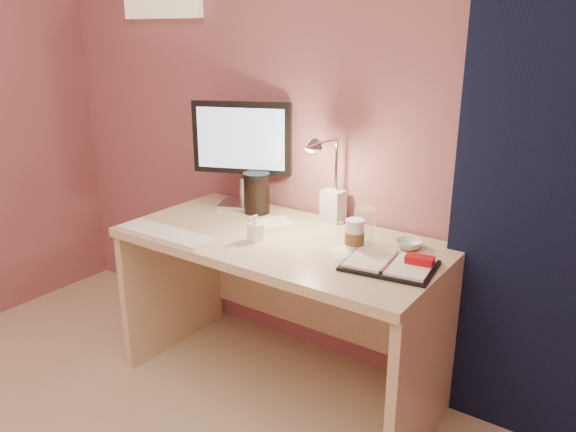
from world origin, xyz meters
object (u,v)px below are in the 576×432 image
Objects in this scene: monitor at (242,145)px; coffee_cup at (354,236)px; desk at (292,279)px; bowl at (409,245)px; planner at (392,264)px; keyboard at (165,234)px; desk_lamp at (328,173)px; clear_cup at (365,226)px; dark_jar at (257,195)px; lotion_bottle at (255,228)px; product_box at (333,206)px.

coffee_cup is (0.73, -0.20, -0.25)m from monitor.
coffee_cup is (0.32, -0.02, 0.28)m from desk.
bowl is at bearing 37.18° from coffee_cup.
planner is at bearing -21.05° from coffee_cup.
desk_lamp is at bearing 42.94° from keyboard.
dark_jar is at bearing 172.80° from clear_cup.
clear_cup reaches higher than coffee_cup.
lotion_bottle is (-0.39, -0.23, -0.02)m from clear_cup.
desk_lamp is (0.03, -0.10, 0.18)m from product_box.
lotion_bottle is at bearing -103.07° from product_box.
planner is at bearing -38.22° from clear_cup.
lotion_bottle is at bearing 26.69° from keyboard.
clear_cup is at bearing -7.20° from dark_jar.
lotion_bottle is (-0.38, -0.15, -0.00)m from coffee_cup.
clear_cup is (0.00, 0.08, 0.02)m from coffee_cup.
keyboard reaches higher than desk.
monitor is 1.02m from planner.
bowl reaches higher than keyboard.
dark_jar is at bearing 156.34° from planner.
desk is at bearing -24.27° from dark_jar.
dark_jar is at bearing -159.87° from product_box.
lotion_bottle reaches higher than keyboard.
desk_lamp reaches higher than keyboard.
coffee_cup is (0.74, 0.33, 0.05)m from keyboard.
planner is 0.54m from desk_lamp.
monitor reaches higher than desk.
desk_lamp is at bearing 51.19° from desk.
clear_cup reaches higher than bowl.
product_box is (-0.25, 0.17, -0.00)m from clear_cup.
keyboard is 0.97m from planner.
keyboard is 0.81m from coffee_cup.
coffee_cup is at bearing -37.41° from monitor.
lotion_bottle is 0.39m from dark_jar.
desk_lamp reaches higher than lotion_bottle.
desk is 0.45m from clear_cup.
desk is 3.02× the size of keyboard.
keyboard is at bearing -156.13° from coffee_cup.
coffee_cup is 1.11× the size of lotion_bottle.
lotion_bottle reaches higher than desk.
bowl is at bearing 26.91° from lotion_bottle.
desk is at bearing 161.32° from planner.
product_box is 0.36× the size of desk_lamp.
desk is 3.91× the size of planner.
keyboard is (-0.00, -0.53, -0.30)m from monitor.
coffee_cup is 0.64m from dark_jar.
coffee_cup is at bearing -4.33° from desk.
dark_jar is (-0.62, 0.16, 0.03)m from coffee_cup.
coffee_cup is at bearing 151.33° from planner.
lotion_bottle is at bearing 179.44° from planner.
planner is 0.22m from coffee_cup.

